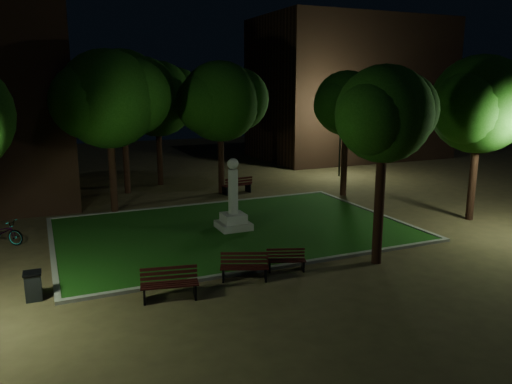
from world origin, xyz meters
TOP-DOWN VIEW (x-y plane):
  - ground at (0.00, 0.00)m, footprint 80.00×80.00m
  - lawn at (0.00, 2.00)m, footprint 15.00×10.00m
  - lawn_kerb at (0.00, 2.00)m, footprint 15.40×10.40m
  - monument at (0.00, 2.00)m, footprint 1.40×1.40m
  - building_far at (18.00, 20.00)m, footprint 16.00×10.00m
  - tree_north_wl at (-4.35, 7.21)m, footprint 5.89×4.81m
  - tree_north_er at (2.28, 9.64)m, footprint 5.74×4.69m
  - tree_ne at (8.66, 6.17)m, footprint 4.53×3.70m
  - tree_east at (11.30, -0.89)m, footprint 5.60×4.57m
  - tree_se at (3.40, -4.02)m, footprint 4.17×3.41m
  - tree_far_north at (-0.51, 13.62)m, footprint 5.82×4.75m
  - tree_extra at (-2.92, 11.90)m, footprint 5.88×4.80m
  - lamppost_ne at (11.81, 11.62)m, footprint 1.18×0.28m
  - bench_near_left at (-1.73, -3.53)m, footprint 1.71×1.14m
  - bench_near_right at (-0.07, -3.34)m, footprint 1.45×0.92m
  - bench_west_near at (-4.43, -4.04)m, footprint 1.83×0.93m
  - bench_far_side at (2.98, 9.12)m, footprint 1.89×0.87m
  - trash_bin at (-8.25, -2.48)m, footprint 0.53×0.53m
  - bicycle at (-9.44, 3.93)m, footprint 1.98×1.67m

SIDE VIEW (x-z plane):
  - ground at x=0.00m, z-range 0.00..0.00m
  - lawn at x=0.00m, z-range 0.00..0.08m
  - lawn_kerb at x=0.00m, z-range 0.00..0.12m
  - bench_near_right at x=-0.07m, z-range -0.02..0.73m
  - bench_near_left at x=-1.73m, z-range -0.03..0.86m
  - bench_west_near at x=-4.43m, z-range -0.03..0.93m
  - trash_bin at x=-8.25m, z-range 0.01..0.90m
  - bench_far_side at x=2.98m, z-range -0.03..0.97m
  - bicycle at x=-9.44m, z-range 0.00..1.02m
  - monument at x=0.00m, z-range -0.64..2.56m
  - lamppost_ne at x=11.81m, z-range 0.89..5.37m
  - tree_ne at x=8.66m, z-range 1.75..8.97m
  - tree_se at x=3.40m, z-range 1.85..8.99m
  - tree_north_er at x=2.28m, z-range 1.55..9.35m
  - tree_east at x=11.30m, z-range 1.61..9.42m
  - tree_far_north at x=-0.51m, z-range 1.57..9.48m
  - tree_north_wl at x=-4.35m, z-range 1.66..9.79m
  - building_far at x=18.00m, z-range 0.00..12.00m
  - tree_extra at x=-2.92m, z-range 1.82..10.28m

